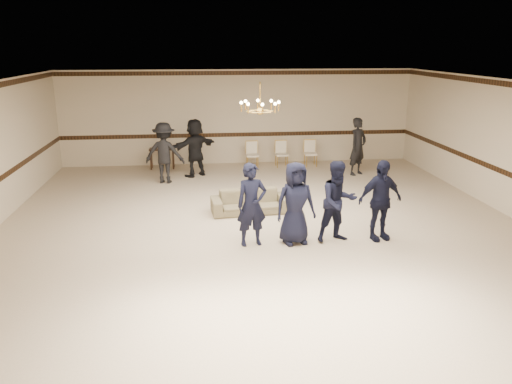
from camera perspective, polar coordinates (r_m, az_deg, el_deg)
room at (r=10.61m, az=1.11°, el=3.31°), size 12.01×14.01×3.21m
chair_rail at (r=17.55m, az=-1.96°, el=6.50°), size 12.00×0.02×0.14m
crown_molding at (r=17.31m, az=-2.03°, el=13.29°), size 12.00×0.02×0.14m
chandelier at (r=11.39m, az=0.46°, el=10.71°), size 0.94×0.94×0.89m
boy_a at (r=10.24m, az=-0.49°, el=-1.45°), size 0.69×0.52×1.72m
boy_b at (r=10.37m, az=4.46°, el=-1.28°), size 0.93×0.69×1.72m
boy_c at (r=10.58m, az=9.26°, el=-1.09°), size 0.96×0.81×1.72m
boy_d at (r=10.85m, az=13.84°, el=-0.91°), size 1.08×0.64×1.72m
settee at (r=12.40m, az=-0.66°, el=-1.09°), size 1.95×0.90×0.55m
adult_left at (r=15.22m, az=-10.30°, el=4.36°), size 1.27×0.88×1.81m
adult_mid at (r=15.87m, az=-6.90°, el=4.99°), size 1.68×1.40×1.81m
adult_right at (r=16.26m, az=11.44°, el=5.06°), size 0.79×0.73×1.81m
banquet_chair_left at (r=16.97m, az=-0.42°, el=4.21°), size 0.42×0.42×0.86m
banquet_chair_mid at (r=17.10m, az=2.92°, el=4.29°), size 0.43×0.43×0.86m
banquet_chair_right at (r=17.29m, az=6.20°, el=4.35°), size 0.44×0.44×0.86m
console_table at (r=17.14m, az=-10.54°, el=3.75°), size 0.82×0.35×0.69m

